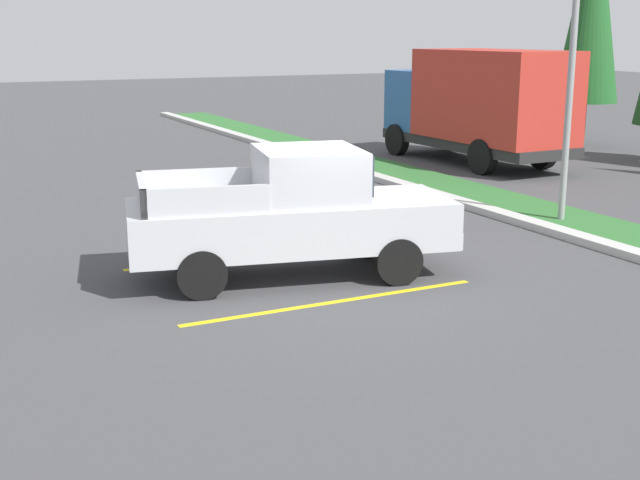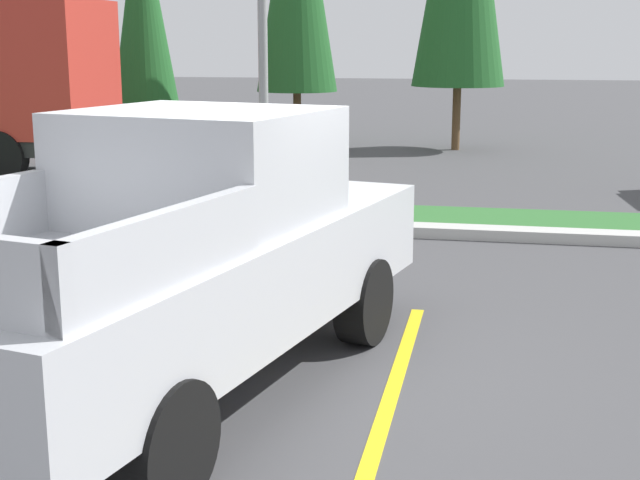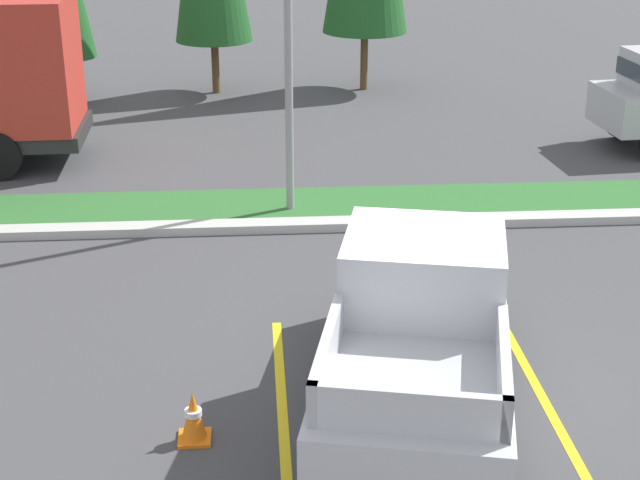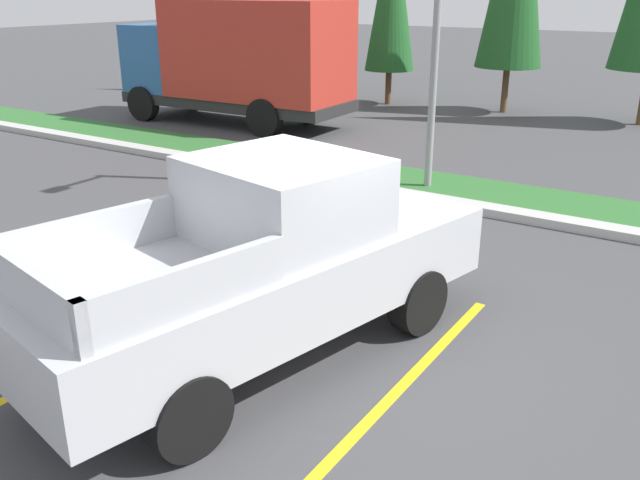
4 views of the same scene
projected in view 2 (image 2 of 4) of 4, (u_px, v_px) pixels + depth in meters
The scene contains 6 objects.
ground_plane at pixel (261, 352), 7.62m from camera, with size 120.00×120.00×0.00m, color #424244.
parking_line_near at pixel (2, 374), 7.12m from camera, with size 0.12×4.80×0.01m, color yellow.
parking_line_far at pixel (388, 404), 6.53m from camera, with size 0.12×4.80×0.01m, color yellow.
curb_strip at pixel (354, 228), 12.40m from camera, with size 56.00×0.40×0.15m, color #B2B2AD.
grass_median at pixel (365, 216), 13.46m from camera, with size 56.00×1.80×0.06m, color #2D662D.
pickup_truck_main at pixel (186, 255), 6.64m from camera, with size 2.99×5.51×2.10m.
Camera 2 is at (1.91, -7.00, 2.58)m, focal length 50.12 mm.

